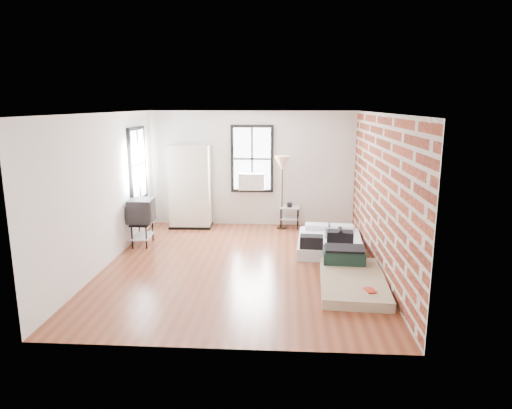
# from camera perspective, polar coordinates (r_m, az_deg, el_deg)

# --- Properties ---
(ground) EXTENTS (6.00, 6.00, 0.00)m
(ground) POSITION_cam_1_polar(r_m,az_deg,el_deg) (8.63, -1.89, -7.57)
(ground) COLOR brown
(ground) RESTS_ON ground
(room_shell) EXTENTS (5.02, 6.02, 2.80)m
(room_shell) POSITION_cam_1_polar(r_m,az_deg,el_deg) (8.54, -0.19, 4.26)
(room_shell) COLOR silver
(room_shell) RESTS_ON ground
(mattress_main) EXTENTS (1.41, 1.84, 0.56)m
(mattress_main) POSITION_cam_1_polar(r_m,az_deg,el_deg) (9.61, 9.17, -4.65)
(mattress_main) COLOR white
(mattress_main) RESTS_ON ground
(mattress_bare) EXTENTS (1.16, 2.05, 0.43)m
(mattress_bare) POSITION_cam_1_polar(r_m,az_deg,el_deg) (7.98, 11.74, -8.55)
(mattress_bare) COLOR tan
(mattress_bare) RESTS_ON ground
(wardrobe) EXTENTS (1.03, 0.62, 1.99)m
(wardrobe) POSITION_cam_1_polar(r_m,az_deg,el_deg) (11.13, -8.24, 2.18)
(wardrobe) COLOR black
(wardrobe) RESTS_ON ground
(side_table) EXTENTS (0.50, 0.41, 0.61)m
(side_table) POSITION_cam_1_polar(r_m,az_deg,el_deg) (11.08, 4.22, -0.86)
(side_table) COLOR black
(side_table) RESTS_ON ground
(floor_lamp) EXTENTS (0.38, 0.38, 1.76)m
(floor_lamp) POSITION_cam_1_polar(r_m,az_deg,el_deg) (10.81, 3.33, 4.78)
(floor_lamp) COLOR black
(floor_lamp) RESTS_ON ground
(tv_stand) EXTENTS (0.53, 0.73, 1.00)m
(tv_stand) POSITION_cam_1_polar(r_m,az_deg,el_deg) (9.94, -14.09, -0.95)
(tv_stand) COLOR black
(tv_stand) RESTS_ON ground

